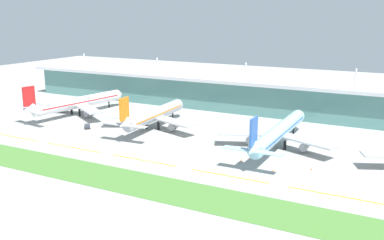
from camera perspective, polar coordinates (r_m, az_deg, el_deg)
ground_plane at (r=160.40m, az=-5.75°, el=-5.55°), size 600.00×600.00×0.00m
terminal_building at (r=246.50m, az=7.33°, el=3.42°), size 288.00×34.00×26.90m
airliner_nearest at (r=240.45m, az=-14.62°, el=2.17°), size 48.22×65.63×18.90m
airliner_near_middle at (r=205.53m, az=-4.98°, el=0.65°), size 48.71×58.55×18.90m
airliner_far_middle at (r=178.71m, az=11.14°, el=-1.56°), size 48.80×70.38×18.90m
taxiway_stripe_west at (r=207.71m, az=-22.09°, el=-2.02°), size 28.00×0.70×0.04m
taxiway_stripe_mid_west at (r=183.66m, az=-15.18°, el=-3.46°), size 28.00×0.70×0.04m
taxiway_stripe_centre at (r=163.20m, az=-6.33°, el=-5.22°), size 28.00×0.70×0.04m
taxiway_stripe_mid_east at (r=147.82m, az=4.76°, el=-7.23°), size 28.00×0.70×0.04m
taxiway_stripe_east at (r=139.20m, az=17.91°, el=-9.24°), size 28.00×0.70×0.04m
grass_verge at (r=146.67m, az=-9.66°, el=-7.54°), size 300.00×18.00×0.10m
pushback_tug at (r=211.63m, az=-13.40°, el=-0.79°), size 4.78×4.84×1.85m
safety_cone_left_wingtip at (r=158.10m, az=15.17°, el=-6.14°), size 0.56×0.56×0.70m
safety_cone_nose_front at (r=154.21m, az=10.46°, el=-6.38°), size 0.56×0.56×0.70m
safety_cone_right_wingtip at (r=162.85m, az=6.40°, el=-5.14°), size 0.56×0.56×0.70m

